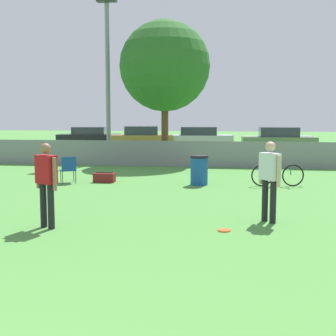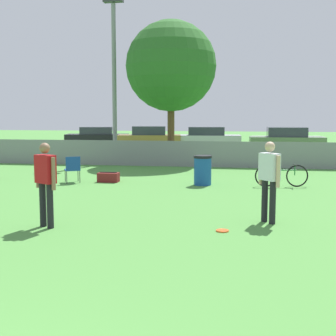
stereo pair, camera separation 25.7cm
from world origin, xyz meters
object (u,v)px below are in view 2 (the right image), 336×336
at_px(parked_car_silver, 206,138).
at_px(trash_bin, 203,170).
at_px(parked_car_tan, 149,138).
at_px(tree_near_pole, 171,66).
at_px(gear_bag_sideline, 108,177).
at_px(parked_car_olive, 286,141).
at_px(parked_car_white, 287,139).
at_px(parked_car_dark, 97,137).
at_px(bicycle_sideline, 282,175).
at_px(light_pole, 114,64).
at_px(frisbee_disc, 222,231).
at_px(player_receiver_white, 269,176).
at_px(folding_chair_sideline, 73,168).
at_px(player_defender_red, 46,178).

bearing_deg(parked_car_silver, trash_bin, -90.26).
height_order(trash_bin, parked_car_tan, parked_car_tan).
bearing_deg(tree_near_pole, gear_bag_sideline, -99.09).
xyz_separation_m(parked_car_olive, parked_car_white, (0.32, 3.23, -0.08)).
bearing_deg(parked_car_olive, parked_car_dark, 162.84).
bearing_deg(bicycle_sideline, light_pole, 129.17).
bearing_deg(frisbee_disc, parked_car_silver, 95.72).
bearing_deg(parked_car_white, player_receiver_white, -100.95).
xyz_separation_m(tree_near_pole, parked_car_olive, (5.74, 6.57, -3.69)).
xyz_separation_m(folding_chair_sideline, bicycle_sideline, (6.68, 0.25, -0.14)).
distance_m(folding_chair_sideline, parked_car_tan, 15.19).
height_order(player_receiver_white, folding_chair_sideline, player_receiver_white).
distance_m(frisbee_disc, folding_chair_sideline, 7.65).
xyz_separation_m(gear_bag_sideline, parked_car_silver, (1.92, 15.48, 0.54)).
bearing_deg(frisbee_disc, bicycle_sideline, 75.55).
bearing_deg(gear_bag_sideline, parked_car_white, 66.49).
distance_m(frisbee_disc, parked_car_tan, 21.60).
xyz_separation_m(bicycle_sideline, trash_bin, (-2.44, -0.02, 0.12)).
bearing_deg(parked_car_white, parked_car_olive, -100.99).
height_order(bicycle_sideline, parked_car_dark, parked_car_dark).
xyz_separation_m(trash_bin, parked_car_white, (3.96, 16.47, 0.16)).
distance_m(folding_chair_sideline, parked_car_silver, 16.14).
relative_size(parked_car_tan, parked_car_silver, 0.94).
distance_m(tree_near_pole, parked_car_tan, 9.47).
bearing_deg(frisbee_disc, parked_car_tan, 105.57).
xyz_separation_m(player_receiver_white, folding_chair_sideline, (-6.07, 4.73, -0.49)).
xyz_separation_m(tree_near_pole, bicycle_sideline, (4.54, -6.65, -4.05)).
bearing_deg(parked_car_olive, parked_car_white, 82.36).
xyz_separation_m(player_defender_red, parked_car_dark, (-6.39, 22.76, -0.32)).
relative_size(folding_chair_sideline, bicycle_sideline, 0.53).
distance_m(player_receiver_white, parked_car_white, 21.55).
relative_size(parked_car_dark, parked_car_tan, 1.06).
distance_m(light_pole, parked_car_white, 13.82).
height_order(player_defender_red, parked_car_silver, player_defender_red).
height_order(bicycle_sideline, parked_car_tan, parked_car_tan).
xyz_separation_m(gear_bag_sideline, parked_car_white, (7.11, 16.33, 0.48)).
relative_size(player_defender_red, bicycle_sideline, 1.03).
xyz_separation_m(frisbee_disc, folding_chair_sideline, (-5.17, 5.62, 0.48)).
relative_size(light_pole, folding_chair_sideline, 8.69).
relative_size(light_pole, gear_bag_sideline, 11.05).
xyz_separation_m(player_defender_red, parked_car_olive, (6.17, 19.34, -0.26)).
bearing_deg(parked_car_white, bicycle_sideline, -100.54).
relative_size(bicycle_sideline, trash_bin, 1.74).
distance_m(player_receiver_white, parked_car_olive, 18.30).
bearing_deg(parked_car_tan, parked_car_white, 1.27).
xyz_separation_m(bicycle_sideline, parked_car_dark, (-11.37, 16.65, 0.31)).
bearing_deg(parked_car_olive, frisbee_disc, -99.98).
distance_m(frisbee_disc, bicycle_sideline, 6.07).
distance_m(player_defender_red, parked_car_tan, 21.17).
relative_size(tree_near_pole, parked_car_silver, 1.44).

